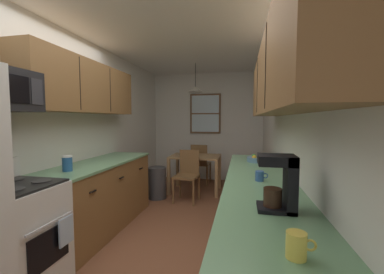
{
  "coord_description": "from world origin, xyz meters",
  "views": [
    {
      "loc": [
        0.83,
        -2.16,
        1.45
      ],
      "look_at": [
        0.07,
        1.47,
        1.18
      ],
      "focal_mm": 22.62,
      "sensor_mm": 36.0,
      "label": 1
    }
  ],
  "objects_px": {
    "dining_chair_far": "(200,162)",
    "fruit_bowl": "(257,159)",
    "dining_table": "(195,161)",
    "dining_chair_near": "(188,173)",
    "coffee_maker": "(282,182)",
    "table_serving_bowl": "(189,155)",
    "trash_bin": "(157,183)",
    "mug_spare": "(297,245)",
    "storage_canister": "(67,163)",
    "mug_by_coffeemaker": "(260,176)",
    "stove_range": "(16,238)"
  },
  "relations": [
    {
      "from": "dining_chair_far",
      "to": "fruit_bowl",
      "type": "distance_m",
      "value": 2.36
    },
    {
      "from": "dining_table",
      "to": "fruit_bowl",
      "type": "relative_size",
      "value": 3.83
    },
    {
      "from": "fruit_bowl",
      "to": "dining_chair_near",
      "type": "bearing_deg",
      "value": 141.04
    },
    {
      "from": "coffee_maker",
      "to": "table_serving_bowl",
      "type": "relative_size",
      "value": 1.56
    },
    {
      "from": "coffee_maker",
      "to": "trash_bin",
      "type": "bearing_deg",
      "value": 123.69
    },
    {
      "from": "dining_chair_far",
      "to": "mug_spare",
      "type": "bearing_deg",
      "value": -75.18
    },
    {
      "from": "mug_spare",
      "to": "fruit_bowl",
      "type": "bearing_deg",
      "value": 90.71
    },
    {
      "from": "fruit_bowl",
      "to": "dining_table",
      "type": "bearing_deg",
      "value": 126.8
    },
    {
      "from": "storage_canister",
      "to": "mug_spare",
      "type": "bearing_deg",
      "value": -31.17
    },
    {
      "from": "dining_chair_near",
      "to": "storage_canister",
      "type": "distance_m",
      "value": 2.17
    },
    {
      "from": "dining_table",
      "to": "mug_by_coffeemaker",
      "type": "distance_m",
      "value": 2.74
    },
    {
      "from": "stove_range",
      "to": "mug_spare",
      "type": "distance_m",
      "value": 2.19
    },
    {
      "from": "fruit_bowl",
      "to": "stove_range",
      "type": "bearing_deg",
      "value": -140.91
    },
    {
      "from": "dining_chair_far",
      "to": "storage_canister",
      "type": "height_order",
      "value": "storage_canister"
    },
    {
      "from": "dining_chair_near",
      "to": "table_serving_bowl",
      "type": "height_order",
      "value": "dining_chair_near"
    },
    {
      "from": "dining_table",
      "to": "mug_spare",
      "type": "xyz_separation_m",
      "value": [
        1.13,
        -3.72,
        0.34
      ]
    },
    {
      "from": "stove_range",
      "to": "dining_table",
      "type": "xyz_separation_m",
      "value": [
        0.91,
        3.12,
        0.14
      ]
    },
    {
      "from": "mug_by_coffeemaker",
      "to": "mug_spare",
      "type": "relative_size",
      "value": 0.96
    },
    {
      "from": "trash_bin",
      "to": "mug_by_coffeemaker",
      "type": "relative_size",
      "value": 5.09
    },
    {
      "from": "table_serving_bowl",
      "to": "stove_range",
      "type": "bearing_deg",
      "value": -104.83
    },
    {
      "from": "trash_bin",
      "to": "coffee_maker",
      "type": "xyz_separation_m",
      "value": [
        1.77,
        -2.65,
        0.79
      ]
    },
    {
      "from": "dining_chair_far",
      "to": "mug_spare",
      "type": "xyz_separation_m",
      "value": [
        1.13,
        -4.28,
        0.45
      ]
    },
    {
      "from": "dining_chair_near",
      "to": "dining_table",
      "type": "bearing_deg",
      "value": 86.72
    },
    {
      "from": "table_serving_bowl",
      "to": "coffee_maker",
      "type": "bearing_deg",
      "value": -67.89
    },
    {
      "from": "dining_table",
      "to": "dining_chair_far",
      "type": "distance_m",
      "value": 0.57
    },
    {
      "from": "mug_spare",
      "to": "table_serving_bowl",
      "type": "distance_m",
      "value": 3.84
    },
    {
      "from": "storage_canister",
      "to": "coffee_maker",
      "type": "xyz_separation_m",
      "value": [
        2.07,
        -0.72,
        0.09
      ]
    },
    {
      "from": "storage_canister",
      "to": "table_serving_bowl",
      "type": "xyz_separation_m",
      "value": [
        0.81,
        2.39,
        -0.22
      ]
    },
    {
      "from": "stove_range",
      "to": "fruit_bowl",
      "type": "relative_size",
      "value": 4.31
    },
    {
      "from": "table_serving_bowl",
      "to": "dining_chair_near",
      "type": "bearing_deg",
      "value": -80.63
    },
    {
      "from": "storage_canister",
      "to": "mug_spare",
      "type": "height_order",
      "value": "storage_canister"
    },
    {
      "from": "dining_chair_near",
      "to": "storage_canister",
      "type": "relative_size",
      "value": 5.4
    },
    {
      "from": "fruit_bowl",
      "to": "table_serving_bowl",
      "type": "relative_size",
      "value": 1.17
    },
    {
      "from": "dining_chair_near",
      "to": "dining_chair_far",
      "type": "height_order",
      "value": "same"
    },
    {
      "from": "dining_table",
      "to": "mug_by_coffeemaker",
      "type": "bearing_deg",
      "value": -66.67
    },
    {
      "from": "dining_table",
      "to": "table_serving_bowl",
      "type": "distance_m",
      "value": 0.21
    },
    {
      "from": "coffee_maker",
      "to": "fruit_bowl",
      "type": "height_order",
      "value": "coffee_maker"
    },
    {
      "from": "dining_table",
      "to": "mug_spare",
      "type": "distance_m",
      "value": 3.91
    },
    {
      "from": "stove_range",
      "to": "mug_by_coffeemaker",
      "type": "distance_m",
      "value": 2.13
    },
    {
      "from": "fruit_bowl",
      "to": "storage_canister",
      "type": "bearing_deg",
      "value": -153.54
    },
    {
      "from": "coffee_maker",
      "to": "fruit_bowl",
      "type": "bearing_deg",
      "value": 91.59
    },
    {
      "from": "mug_spare",
      "to": "fruit_bowl",
      "type": "xyz_separation_m",
      "value": [
        -0.03,
        2.24,
        -0.02
      ]
    },
    {
      "from": "dining_chair_far",
      "to": "trash_bin",
      "type": "distance_m",
      "value": 1.28
    },
    {
      "from": "stove_range",
      "to": "storage_canister",
      "type": "bearing_deg",
      "value": 90.51
    },
    {
      "from": "dining_table",
      "to": "table_serving_bowl",
      "type": "relative_size",
      "value": 4.49
    },
    {
      "from": "dining_table",
      "to": "trash_bin",
      "type": "distance_m",
      "value": 0.88
    },
    {
      "from": "mug_spare",
      "to": "dining_chair_near",
      "type": "bearing_deg",
      "value": 110.22
    },
    {
      "from": "trash_bin",
      "to": "storage_canister",
      "type": "height_order",
      "value": "storage_canister"
    },
    {
      "from": "trash_bin",
      "to": "table_serving_bowl",
      "type": "distance_m",
      "value": 0.83
    },
    {
      "from": "dining_table",
      "to": "trash_bin",
      "type": "height_order",
      "value": "dining_table"
    }
  ]
}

